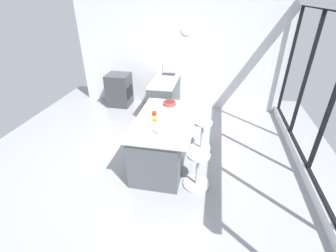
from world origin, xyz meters
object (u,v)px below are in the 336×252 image
stool_by_window (202,136)px  water_bottle (159,128)px  cutting_board (156,119)px  fruit_bowl (169,103)px  apple_yellow (156,118)px  kitchen_island (163,140)px  oven_range (119,90)px  stool_middle (197,171)px  apple_red (154,113)px

stool_by_window → water_bottle: size_ratio=2.02×
cutting_board → fruit_bowl: size_ratio=1.42×
stool_by_window → apple_yellow: apple_yellow is taller
apple_yellow → kitchen_island: bearing=146.6°
oven_range → cutting_board: 2.94m
apple_yellow → water_bottle: bearing=19.7°
fruit_bowl → kitchen_island: bearing=-1.3°
kitchen_island → fruit_bowl: (-0.58, 0.01, 0.48)m
kitchen_island → apple_yellow: apple_yellow is taller
fruit_bowl → stool_middle: bearing=30.8°
stool_by_window → fruit_bowl: (-0.05, -0.67, 0.64)m
apple_yellow → fruit_bowl: apple_yellow is taller
cutting_board → apple_yellow: bearing=15.0°
stool_by_window → water_bottle: (1.06, -0.63, 0.73)m
oven_range → stool_middle: size_ratio=1.39×
stool_middle → cutting_board: bearing=-121.2°
stool_by_window → cutting_board: size_ratio=1.75×
apple_yellow → cutting_board: bearing=-165.0°
stool_middle → apple_red: size_ratio=7.05×
stool_by_window → stool_middle: (1.07, 0.00, 0.00)m
kitchen_island → stool_by_window: kitchen_island is taller
oven_range → apple_red: apple_red is taller
apple_red → water_bottle: (0.59, 0.21, 0.06)m
stool_by_window → apple_yellow: 1.21m
cutting_board → apple_red: (-0.12, -0.05, 0.05)m
kitchen_island → apple_yellow: 0.53m
stool_by_window → fruit_bowl: size_ratio=2.49×
stool_middle → stool_by_window: bearing=180.0°
stool_by_window → apple_yellow: bearing=-49.1°
oven_range → stool_middle: bearing=39.9°
stool_middle → cutting_board: cutting_board is taller
apple_red → water_bottle: size_ratio=0.29×
kitchen_island → stool_by_window: size_ratio=2.70×
stool_by_window → apple_red: size_ratio=7.05×
stool_middle → apple_yellow: bearing=-117.8°
kitchen_island → cutting_board: cutting_board is taller
stool_middle → apple_yellow: (-0.40, -0.77, 0.67)m
kitchen_island → cutting_board: bearing=-60.9°
cutting_board → kitchen_island: bearing=119.1°
kitchen_island → stool_by_window: 0.88m
stool_by_window → cutting_board: cutting_board is taller
kitchen_island → apple_yellow: (0.13, -0.09, 0.51)m
water_bottle → apple_red: bearing=-160.0°
apple_red → water_bottle: bearing=20.0°
kitchen_island → apple_red: apple_red is taller
apple_red → fruit_bowl: 0.55m
stool_by_window → fruit_bowl: 0.93m
apple_red → apple_yellow: 0.21m
stool_by_window → water_bottle: water_bottle is taller
oven_range → apple_yellow: size_ratio=9.98×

